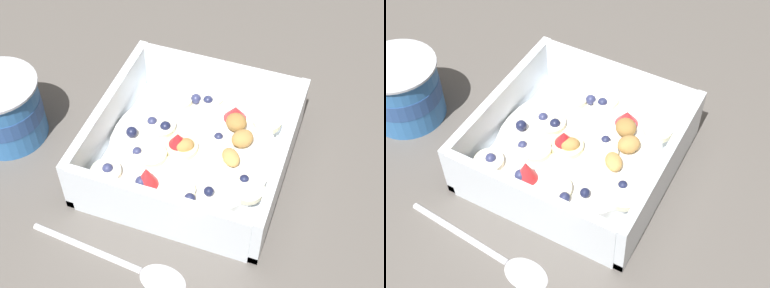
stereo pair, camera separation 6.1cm
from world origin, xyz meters
The scene contains 4 objects.
ground_plane centered at (0.00, 0.00, 0.00)m, with size 2.40×2.40×0.00m, color #56514C.
fruit_bowl centered at (0.00, -0.02, 0.02)m, with size 0.21×0.21×0.07m.
spoon centered at (-0.15, -0.02, 0.00)m, with size 0.04×0.17×0.01m.
yogurt_cup centered at (-0.03, 0.20, 0.04)m, with size 0.09×0.09×0.08m.
Camera 2 is at (-0.36, -0.21, 0.49)m, focal length 51.75 mm.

